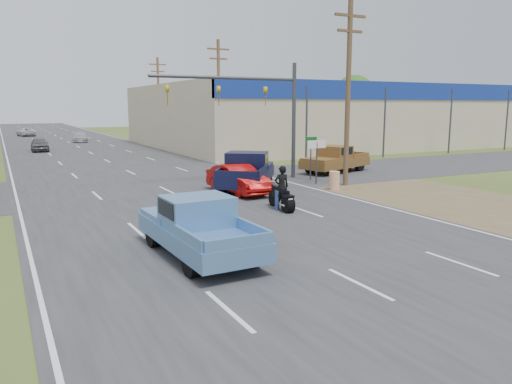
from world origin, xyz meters
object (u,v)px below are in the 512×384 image
rider (282,189)px  distant_car_white (26,132)px  navy_pickup (247,170)px  brown_pickup (334,159)px  distant_car_grey (40,145)px  red_convertible (238,179)px  motorcycle (282,199)px  blue_pickup (197,226)px  distant_car_silver (80,137)px

rider → distant_car_white: rider is taller
distant_car_white → navy_pickup: bearing=89.5°
brown_pickup → distant_car_grey: 30.97m
red_convertible → motorcycle: red_convertible is taller
blue_pickup → distant_car_silver: (4.08, 51.66, -0.27)m
navy_pickup → distant_car_grey: size_ratio=1.57×
brown_pickup → blue_pickup: bearing=112.7°
brown_pickup → distant_car_silver: size_ratio=1.31×
motorcycle → navy_pickup: size_ratio=0.37×
blue_pickup → brown_pickup: 20.10m
navy_pickup → brown_pickup: size_ratio=1.06×
red_convertible → distant_car_silver: (-1.59, 42.54, -0.08)m
distant_car_silver → distant_car_grey: bearing=-105.3°
red_convertible → motorcycle: 4.67m
red_convertible → navy_pickup: size_ratio=0.71×
distant_car_grey → distant_car_white: bearing=90.9°
navy_pickup → rider: bearing=-66.0°
rider → brown_pickup: size_ratio=0.31×
brown_pickup → distant_car_grey: brown_pickup is taller
blue_pickup → distant_car_white: bearing=89.4°
blue_pickup → motorcycle: bearing=37.1°
rider → distant_car_silver: 47.16m
blue_pickup → distant_car_grey: bearing=90.4°
rider → blue_pickup: 7.17m
navy_pickup → distant_car_grey: bearing=141.7°
red_convertible → blue_pickup: size_ratio=0.80×
motorcycle → brown_pickup: size_ratio=0.39×
distant_car_white → red_convertible: bearing=88.2°
navy_pickup → distant_car_white: navy_pickup is taller
rider → distant_car_silver: size_ratio=0.41×
rider → distant_car_white: (-6.84, 63.27, -0.30)m
rider → distant_car_grey: 35.97m
rider → navy_pickup: 5.97m
brown_pickup → navy_pickup: bearing=91.7°
rider → distant_car_grey: bearing=-73.5°
distant_car_grey → distant_car_white: 27.99m
motorcycle → red_convertible: bearing=93.8°
rider → brown_pickup: bearing=-130.9°
blue_pickup → red_convertible: bearing=56.5°
distant_car_grey → brown_pickup: bearing=-56.9°
red_convertible → distant_car_grey: 31.49m
motorcycle → brown_pickup: bearing=49.3°
brown_pickup → distant_car_grey: (-16.34, 26.30, -0.24)m
navy_pickup → distant_car_silver: navy_pickup is taller
motorcycle → brown_pickup: brown_pickup is taller
rider → distant_car_grey: size_ratio=0.46×
rider → navy_pickup: (1.24, 5.84, 0.09)m
motorcycle → distant_car_white: size_ratio=0.52×
navy_pickup → distant_car_silver: bearing=129.8°
brown_pickup → distant_car_silver: bearing=-3.7°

